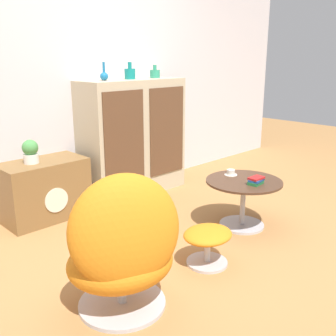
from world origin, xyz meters
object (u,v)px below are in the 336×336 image
Objects in this scene: ottoman at (208,239)px; coffee_table at (243,195)px; tv_console at (44,190)px; egg_chair at (123,248)px; vase_leftmost at (104,75)px; vase_inner_left at (130,73)px; potted_plant at (30,151)px; teacup at (231,173)px; vase_inner_right at (155,73)px; book_stack at (256,181)px; sideboard at (133,137)px.

coffee_table is at bearing 16.13° from ottoman.
tv_console is 1.63m from egg_chair.
vase_leftmost is 0.32m from vase_inner_left.
coffee_table is 1.87m from potted_plant.
potted_plant is (-1.12, 0.01, -0.62)m from vase_inner_left.
potted_plant reaches higher than ottoman.
tv_console is 3.60× the size of potted_plant.
egg_chair is at bearing -98.92° from potted_plant.
vase_leftmost is 1.53× the size of teacup.
egg_chair is at bearing -102.22° from tv_console.
egg_chair is at bearing -130.87° from vase_inner_left.
ottoman is (0.41, -1.58, -0.07)m from tv_console.
vase_inner_left is (-0.11, 1.36, 0.98)m from coffee_table.
book_stack is at bearing -99.49° from vase_inner_right.
egg_chair is at bearing -176.41° from book_stack.
ottoman is at bearing -121.28° from vase_inner_right.
tv_console is 0.86× the size of egg_chair.
tv_console is at bearing 77.78° from egg_chair.
vase_leftmost is (0.70, -0.01, 0.99)m from tv_console.
teacup is (0.76, 0.38, 0.24)m from ottoman.
teacup is at bearing 78.90° from book_stack.
vase_inner_right is at bearing 80.26° from coffee_table.
vase_leftmost reaches higher than coffee_table.
egg_chair is 5.87× the size of book_stack.
vase_inner_right is 1.71m from book_stack.
teacup is at bearing -68.38° from vase_leftmost.
book_stack is at bearing -51.04° from potted_plant.
ottoman is 2.17× the size of vase_leftmost.
potted_plant is (-0.80, 0.01, -0.61)m from vase_leftmost.
egg_chair reaches higher than tv_console.
sideboard reaches higher than book_stack.
potted_plant is at bearing 136.67° from teacup.
egg_chair is (-0.34, -1.59, 0.13)m from tv_console.
vase_leftmost is 0.84× the size of potted_plant.
vase_inner_right is (1.36, -0.01, 0.99)m from tv_console.
sideboard is at bearing -179.32° from vase_inner_right.
ottoman is (-0.63, -1.56, -0.41)m from sideboard.
tv_console is 6.57× the size of teacup.
teacup is (0.15, -1.19, -0.83)m from vase_inner_left.
vase_leftmost is at bearing 105.48° from book_stack.
egg_chair is at bearing -165.56° from teacup.
coffee_table is 3.14× the size of potted_plant.
potted_plant is 1.83× the size of teacup.
vase_inner_left is (1.02, -0.01, 1.00)m from tv_console.
coffee_table is 5.73× the size of teacup.
tv_console is at bearing 104.63° from ottoman.
tv_console is at bearing 179.25° from sideboard.
egg_chair is at bearing -137.27° from vase_inner_right.
coffee_table is at bearing -72.58° from vase_leftmost.
book_stack is at bearing -74.52° from vase_leftmost.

